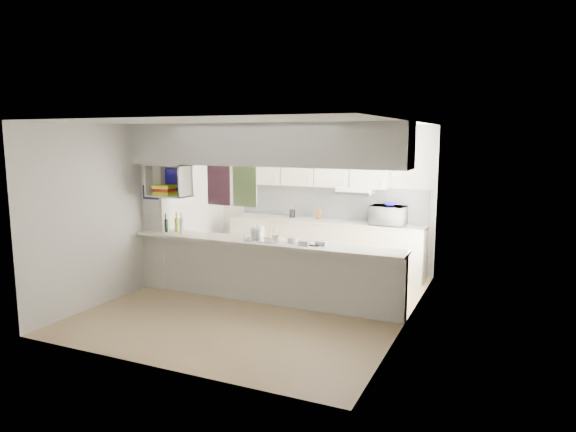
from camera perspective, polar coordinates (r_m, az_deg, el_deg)
The scene contains 16 objects.
floor at distance 7.68m, azimuth -2.84°, elevation -9.49°, with size 4.80×4.80×0.00m, color tan.
ceiling at distance 7.30m, azimuth -3.00°, elevation 10.28°, with size 4.80×4.80×0.00m, color white.
wall_back at distance 9.56m, azimuth 3.63°, elevation 2.11°, with size 4.20×4.20×0.00m, color silver.
wall_left at distance 8.53m, azimuth -15.58°, elevation 1.00°, with size 4.80×4.80×0.00m, color silver.
wall_right at distance 6.70m, azimuth 13.30°, elevation -0.97°, with size 4.80×4.80×0.00m, color silver.
servery_partition at distance 7.42m, azimuth -4.13°, elevation 2.97°, with size 4.20×0.50×2.60m.
cubby_shelf at distance 8.11m, azimuth -13.08°, elevation 3.62°, with size 0.65×0.35×0.50m.
kitchen_run at distance 9.33m, azimuth 3.96°, elevation -1.01°, with size 3.60×0.63×2.24m.
microwave at distance 8.92m, azimuth 11.11°, elevation 0.07°, with size 0.59×0.40×0.33m, color white.
bowl at distance 8.85m, azimuth 11.29°, elevation 1.25°, with size 0.22×0.22×0.05m, color #140C8A.
dish_rack at distance 7.46m, azimuth -3.08°, elevation -2.03°, with size 0.47×0.38×0.23m.
cup at distance 7.25m, azimuth -1.27°, elevation -2.55°, with size 0.12×0.12×0.10m, color white.
wine_bottles at distance 8.24m, azimuth -12.45°, elevation -0.98°, with size 0.37×0.15×0.33m.
plastic_tubs at distance 7.19m, azimuth 1.78°, elevation -2.89°, with size 0.58×0.23×0.08m.
utensil_jar at distance 9.54m, azimuth 0.48°, elevation 0.27°, with size 0.11×0.11×0.15m, color black.
knife_block at distance 9.38m, azimuth 3.42°, elevation 0.22°, with size 0.09×0.08×0.19m, color brown.
Camera 1 is at (3.32, -6.50, 2.41)m, focal length 32.00 mm.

